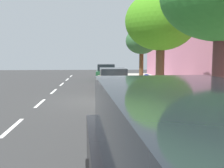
% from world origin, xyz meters
% --- Properties ---
extents(ground, '(58.85, 58.85, 0.00)m').
position_xyz_m(ground, '(0.00, 0.00, 0.00)').
color(ground, '#303030').
extents(sidewalk, '(4.31, 36.78, 0.15)m').
position_xyz_m(sidewalk, '(4.02, 0.00, 0.07)').
color(sidewalk, '#A0A192').
rests_on(sidewalk, ground).
extents(curb_edge, '(0.16, 36.78, 0.15)m').
position_xyz_m(curb_edge, '(1.78, 0.00, 0.07)').
color(curb_edge, gray).
rests_on(curb_edge, ground).
extents(lane_stripe_centre, '(0.14, 35.80, 0.01)m').
position_xyz_m(lane_stripe_centre, '(-2.95, -0.49, 0.00)').
color(lane_stripe_centre, white).
rests_on(lane_stripe_centre, ground).
extents(lane_stripe_bike_edge, '(0.12, 36.78, 0.01)m').
position_xyz_m(lane_stripe_bike_edge, '(0.31, 0.00, 0.00)').
color(lane_stripe_bike_edge, white).
rests_on(lane_stripe_bike_edge, ground).
extents(parked_sedan_tan_second, '(1.90, 4.43, 1.52)m').
position_xyz_m(parked_sedan_tan_second, '(0.83, 2.96, 0.75)').
color(parked_sedan_tan_second, tan).
rests_on(parked_sedan_tan_second, ground).
extents(parked_sedan_green_mid, '(2.02, 4.49, 1.52)m').
position_xyz_m(parked_sedan_green_mid, '(0.79, 11.19, 0.75)').
color(parked_sedan_green_mid, '#1E512D').
rests_on(parked_sedan_green_mid, ground).
extents(bicycle_at_curb, '(1.62, 0.78, 0.78)m').
position_xyz_m(bicycle_at_curb, '(1.32, -3.55, 0.38)').
color(bicycle_at_curb, black).
rests_on(bicycle_at_curb, ground).
extents(cyclist_with_backpack, '(0.47, 0.60, 1.64)m').
position_xyz_m(cyclist_with_backpack, '(1.54, -4.01, 1.00)').
color(cyclist_with_backpack, '#C6B284').
rests_on(cyclist_with_backpack, ground).
extents(street_tree_far_end, '(3.65, 3.65, 5.39)m').
position_xyz_m(street_tree_far_end, '(3.08, 0.21, 4.01)').
color(street_tree_far_end, '#523724').
rests_on(street_tree_far_end, sidewalk).
extents(street_tree_corner, '(2.28, 2.28, 4.15)m').
position_xyz_m(street_tree_corner, '(3.08, 5.52, 3.31)').
color(street_tree_corner, brown).
rests_on(street_tree_corner, sidewalk).
extents(fire_hydrant, '(0.22, 0.22, 0.84)m').
position_xyz_m(fire_hydrant, '(2.21, -2.38, 0.57)').
color(fire_hydrant, red).
rests_on(fire_hydrant, sidewalk).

